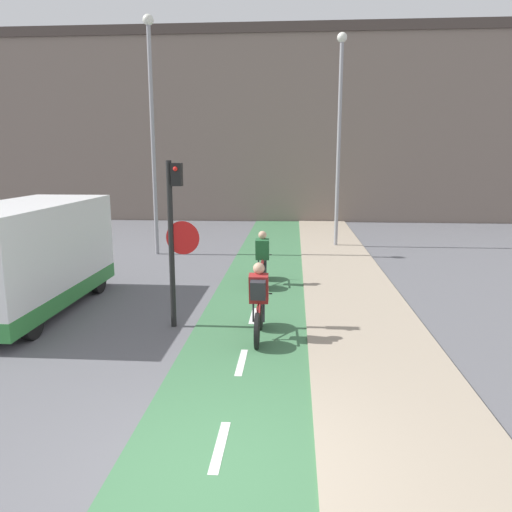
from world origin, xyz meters
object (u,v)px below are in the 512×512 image
(cyclist_near, at_px, (259,303))
(cyclist_far, at_px, (262,261))
(van, at_px, (27,259))
(street_lamp_far, at_px, (152,116))
(traffic_light_pole, at_px, (175,227))
(street_lamp_sidewalk, at_px, (339,122))

(cyclist_near, relative_size, cyclist_far, 1.02)
(cyclist_near, distance_m, van, 5.41)
(street_lamp_far, bearing_deg, van, -98.44)
(street_lamp_far, relative_size, cyclist_near, 4.71)
(traffic_light_pole, height_order, van, traffic_light_pole)
(cyclist_far, bearing_deg, traffic_light_pole, -113.47)
(cyclist_near, height_order, van, van)
(cyclist_far, bearing_deg, van, -151.20)
(street_lamp_sidewalk, xyz_separation_m, cyclist_near, (-2.28, -10.20, -3.97))
(traffic_light_pole, xyz_separation_m, street_lamp_sidewalk, (3.99, 9.61, 2.61))
(van, bearing_deg, street_lamp_sidewalk, 49.78)
(street_lamp_sidewalk, xyz_separation_m, cyclist_far, (-2.47, -6.10, -4.01))
(cyclist_far, bearing_deg, cyclist_near, -87.38)
(cyclist_near, xyz_separation_m, cyclist_far, (-0.19, 4.10, -0.05))
(street_lamp_sidewalk, bearing_deg, street_lamp_far, -162.49)
(street_lamp_far, height_order, street_lamp_sidewalk, street_lamp_far)
(street_lamp_far, distance_m, cyclist_near, 10.04)
(traffic_light_pole, bearing_deg, street_lamp_far, 108.29)
(traffic_light_pole, xyz_separation_m, cyclist_far, (1.52, 3.51, -1.41))
(traffic_light_pole, bearing_deg, van, 168.10)
(cyclist_near, xyz_separation_m, van, (-5.22, 1.33, 0.49))
(street_lamp_far, distance_m, street_lamp_sidewalk, 6.80)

